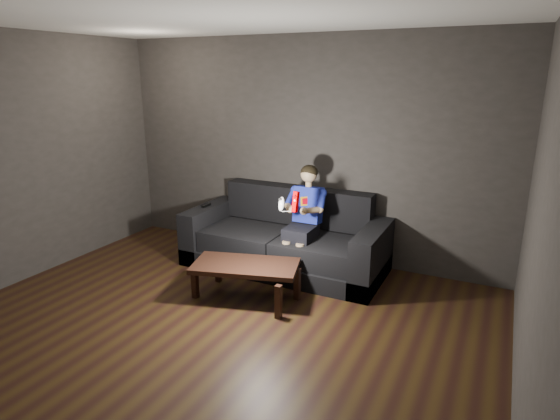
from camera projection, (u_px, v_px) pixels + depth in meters
The scene contains 10 objects.
floor at pixel (183, 351), 3.94m from camera, with size 5.00×5.00×0.00m, color black.
back_wall at pixel (303, 150), 5.72m from camera, with size 5.00×0.04×2.70m, color #34312D.
right_wall at pixel (545, 248), 2.50m from camera, with size 0.04×5.00×2.70m, color #34312D.
ceiling at pixel (160, 4), 3.19m from camera, with size 5.00×5.00×0.02m, color silver.
sofa at pixel (285, 243), 5.58m from camera, with size 2.36×1.02×0.91m.
child at pixel (304, 211), 5.28m from camera, with size 0.46×0.57×1.14m.
wii_remote_red at pixel (296, 202), 4.81m from camera, with size 0.07×0.09×0.22m.
nunchuk_white at pixel (281, 204), 4.89m from camera, with size 0.06×0.10×0.16m.
wii_remote_black at pixel (206, 205), 5.86m from camera, with size 0.04×0.15×0.03m.
coffee_table at pixel (246, 268), 4.77m from camera, with size 1.17×0.80×0.39m.
Camera 1 is at (2.26, -2.73, 2.25)m, focal length 30.00 mm.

